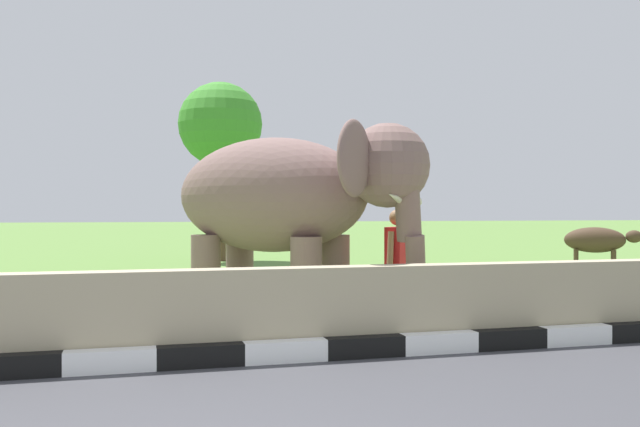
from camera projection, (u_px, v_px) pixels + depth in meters
striped_curb at (156, 359)px, 7.07m from camera, size 16.20×0.20×0.24m
barrier_parapet at (364, 309)px, 7.98m from camera, size 28.00×0.36×1.00m
elephant at (292, 197)px, 10.13m from camera, size 3.87×3.79×2.84m
person_handler at (397, 259)px, 10.20m from camera, size 0.51×0.54×1.66m
cow_near at (597, 241)px, 17.85m from camera, size 1.77×1.46×1.23m
tree_distant at (220, 126)px, 22.86m from camera, size 2.77×2.77×5.91m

